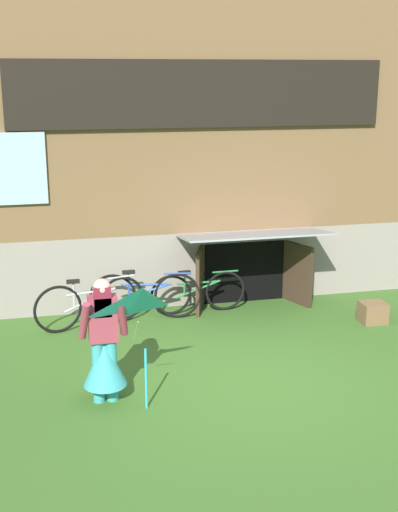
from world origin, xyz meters
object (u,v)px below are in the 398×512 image
object	(u,v)px
person	(104,351)
kite	(143,318)
bicycle_blue	(145,295)
bicycle_silver	(90,303)
bicycle_green	(198,292)
wooden_crate	(373,312)

from	to	relation	value
person	kite	distance (m)	0.84
bicycle_blue	bicycle_silver	world-z (taller)	bicycle_blue
bicycle_green	bicycle_blue	distance (m)	0.89
kite	bicycle_green	world-z (taller)	kite
person	wooden_crate	world-z (taller)	person
kite	wooden_crate	bearing A→B (deg)	28.75
person	bicycle_silver	world-z (taller)	person
bicycle_green	bicycle_silver	world-z (taller)	bicycle_silver
person	bicycle_silver	bearing A→B (deg)	73.38
bicycle_green	bicycle_silver	distance (m)	1.80
person	bicycle_green	world-z (taller)	person
bicycle_silver	wooden_crate	bearing A→B (deg)	-23.95
kite	bicycle_green	xyz separation A→B (m)	(1.37, 3.25, -0.85)
bicycle_green	wooden_crate	world-z (taller)	bicycle_green
bicycle_blue	wooden_crate	world-z (taller)	bicycle_blue
bicycle_green	wooden_crate	xyz separation A→B (m)	(2.60, -1.07, -0.19)
person	bicycle_silver	xyz separation A→B (m)	(0.00, 2.50, -0.26)
person	wooden_crate	size ratio (longest dim) A/B	3.89
person	bicycle_green	bearing A→B (deg)	40.76
bicycle_green	bicycle_silver	bearing A→B (deg)	-171.99
kite	bicycle_silver	world-z (taller)	kite
bicycle_green	wooden_crate	bearing A→B (deg)	-23.24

